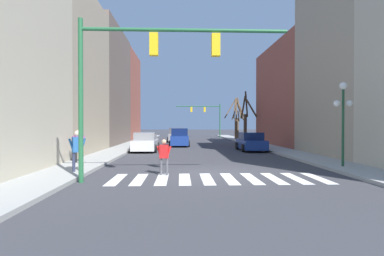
{
  "coord_description": "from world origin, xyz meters",
  "views": [
    {
      "loc": [
        -1.52,
        -13.18,
        2.17
      ],
      "look_at": [
        0.18,
        30.23,
        1.68
      ],
      "focal_mm": 28.0,
      "sensor_mm": 36.0,
      "label": 1
    }
  ],
  "objects_px": {
    "car_parked_right_far": "(146,142)",
    "car_driving_toward_lane": "(180,138)",
    "street_lamp_right_corner": "(343,107)",
    "street_tree_right_far": "(238,120)",
    "traffic_signal_near": "(144,62)",
    "pedestrian_crossing_street": "(164,154)",
    "street_tree_left_near": "(246,119)",
    "pedestrian_near_right_corner": "(79,143)",
    "street_tree_left_mid": "(236,119)",
    "traffic_signal_far": "(206,113)",
    "car_driving_away_lane": "(251,142)",
    "car_at_intersection": "(176,135)",
    "pedestrian_waiting_at_curb": "(77,147)"
  },
  "relations": [
    {
      "from": "car_parked_right_far",
      "to": "car_driving_toward_lane",
      "type": "xyz_separation_m",
      "value": [
        2.76,
        6.0,
        0.1
      ]
    },
    {
      "from": "street_lamp_right_corner",
      "to": "street_tree_right_far",
      "type": "bearing_deg",
      "value": 88.71
    },
    {
      "from": "traffic_signal_near",
      "to": "street_tree_right_far",
      "type": "bearing_deg",
      "value": 73.02
    },
    {
      "from": "car_driving_toward_lane",
      "to": "traffic_signal_near",
      "type": "bearing_deg",
      "value": -3.84
    },
    {
      "from": "pedestrian_crossing_street",
      "to": "street_tree_left_near",
      "type": "xyz_separation_m",
      "value": [
        8.56,
        22.7,
        1.97
      ]
    },
    {
      "from": "street_tree_right_far",
      "to": "street_tree_left_near",
      "type": "relative_size",
      "value": 1.0
    },
    {
      "from": "car_parked_right_far",
      "to": "pedestrian_near_right_corner",
      "type": "height_order",
      "value": "pedestrian_near_right_corner"
    },
    {
      "from": "street_tree_right_far",
      "to": "street_tree_left_mid",
      "type": "bearing_deg",
      "value": -114.95
    },
    {
      "from": "traffic_signal_far",
      "to": "street_tree_left_mid",
      "type": "bearing_deg",
      "value": -66.43
    },
    {
      "from": "traffic_signal_near",
      "to": "traffic_signal_far",
      "type": "height_order",
      "value": "traffic_signal_near"
    },
    {
      "from": "car_driving_away_lane",
      "to": "street_tree_right_far",
      "type": "xyz_separation_m",
      "value": [
        2.72,
        19.33,
        2.11
      ]
    },
    {
      "from": "pedestrian_near_right_corner",
      "to": "car_driving_toward_lane",
      "type": "bearing_deg",
      "value": 24.3
    },
    {
      "from": "street_tree_left_near",
      "to": "traffic_signal_near",
      "type": "bearing_deg",
      "value": -110.86
    },
    {
      "from": "car_parked_right_far",
      "to": "pedestrian_crossing_street",
      "type": "xyz_separation_m",
      "value": [
        2.13,
        -11.65,
        0.19
      ]
    },
    {
      "from": "car_driving_away_lane",
      "to": "street_tree_right_far",
      "type": "height_order",
      "value": "street_tree_right_far"
    },
    {
      "from": "car_at_intersection",
      "to": "pedestrian_crossing_street",
      "type": "distance_m",
      "value": 25.04
    },
    {
      "from": "traffic_signal_far",
      "to": "street_tree_left_near",
      "type": "xyz_separation_m",
      "value": [
        3.41,
        -15.24,
        -1.29
      ]
    },
    {
      "from": "traffic_signal_far",
      "to": "street_lamp_right_corner",
      "type": "xyz_separation_m",
      "value": [
        3.47,
        -36.53,
        -1.12
      ]
    },
    {
      "from": "street_tree_right_far",
      "to": "car_driving_away_lane",
      "type": "bearing_deg",
      "value": -98.02
    },
    {
      "from": "pedestrian_crossing_street",
      "to": "traffic_signal_near",
      "type": "bearing_deg",
      "value": -99.32
    },
    {
      "from": "traffic_signal_far",
      "to": "pedestrian_waiting_at_curb",
      "type": "bearing_deg",
      "value": -103.31
    },
    {
      "from": "traffic_signal_near",
      "to": "street_lamp_right_corner",
      "type": "bearing_deg",
      "value": 17.44
    },
    {
      "from": "street_tree_right_far",
      "to": "street_tree_left_mid",
      "type": "xyz_separation_m",
      "value": [
        -0.6,
        -1.29,
        0.08
      ]
    },
    {
      "from": "street_lamp_right_corner",
      "to": "pedestrian_crossing_street",
      "type": "xyz_separation_m",
      "value": [
        -8.62,
        -1.41,
        -2.14
      ]
    },
    {
      "from": "car_driving_away_lane",
      "to": "street_tree_left_mid",
      "type": "bearing_deg",
      "value": -6.71
    },
    {
      "from": "car_at_intersection",
      "to": "street_tree_right_far",
      "type": "bearing_deg",
      "value": 123.7
    },
    {
      "from": "street_tree_left_mid",
      "to": "street_tree_right_far",
      "type": "bearing_deg",
      "value": 65.05
    },
    {
      "from": "pedestrian_waiting_at_curb",
      "to": "street_tree_right_far",
      "type": "xyz_separation_m",
      "value": [
        13.05,
        30.82,
        1.64
      ]
    },
    {
      "from": "car_parked_right_far",
      "to": "street_tree_left_near",
      "type": "relative_size",
      "value": 0.74
    },
    {
      "from": "traffic_signal_far",
      "to": "car_at_intersection",
      "type": "bearing_deg",
      "value": -110.95
    },
    {
      "from": "pedestrian_crossing_street",
      "to": "street_tree_right_far",
      "type": "xyz_separation_m",
      "value": [
        9.29,
        31.09,
        1.92
      ]
    },
    {
      "from": "street_tree_left_mid",
      "to": "street_lamp_right_corner",
      "type": "bearing_deg",
      "value": -90.15
    },
    {
      "from": "street_lamp_right_corner",
      "to": "pedestrian_near_right_corner",
      "type": "relative_size",
      "value": 2.34
    },
    {
      "from": "traffic_signal_near",
      "to": "car_driving_away_lane",
      "type": "bearing_deg",
      "value": 61.41
    },
    {
      "from": "traffic_signal_near",
      "to": "traffic_signal_far",
      "type": "distance_m",
      "value": 39.87
    },
    {
      "from": "street_lamp_right_corner",
      "to": "car_at_intersection",
      "type": "relative_size",
      "value": 0.92
    },
    {
      "from": "car_parked_right_far",
      "to": "car_driving_away_lane",
      "type": "relative_size",
      "value": 1.07
    },
    {
      "from": "street_lamp_right_corner",
      "to": "street_tree_left_mid",
      "type": "xyz_separation_m",
      "value": [
        0.07,
        28.4,
        -0.14
      ]
    },
    {
      "from": "car_parked_right_far",
      "to": "street_tree_right_far",
      "type": "xyz_separation_m",
      "value": [
        11.42,
        19.45,
        2.1
      ]
    },
    {
      "from": "street_lamp_right_corner",
      "to": "car_at_intersection",
      "type": "height_order",
      "value": "street_lamp_right_corner"
    },
    {
      "from": "car_parked_right_far",
      "to": "car_at_intersection",
      "type": "distance_m",
      "value": 13.59
    },
    {
      "from": "car_driving_away_lane",
      "to": "pedestrian_near_right_corner",
      "type": "relative_size",
      "value": 2.4
    },
    {
      "from": "traffic_signal_near",
      "to": "pedestrian_near_right_corner",
      "type": "distance_m",
      "value": 7.34
    },
    {
      "from": "car_driving_toward_lane",
      "to": "pedestrian_near_right_corner",
      "type": "xyz_separation_m",
      "value": [
        -5.43,
        -14.1,
        0.35
      ]
    },
    {
      "from": "car_driving_away_lane",
      "to": "car_at_intersection",
      "type": "bearing_deg",
      "value": 25.6
    },
    {
      "from": "car_parked_right_far",
      "to": "pedestrian_near_right_corner",
      "type": "xyz_separation_m",
      "value": [
        -2.67,
        -8.1,
        0.45
      ]
    },
    {
      "from": "traffic_signal_near",
      "to": "pedestrian_waiting_at_curb",
      "type": "height_order",
      "value": "traffic_signal_near"
    },
    {
      "from": "traffic_signal_far",
      "to": "car_at_intersection",
      "type": "xyz_separation_m",
      "value": [
        -4.94,
        -12.9,
        -3.35
      ]
    },
    {
      "from": "traffic_signal_near",
      "to": "car_driving_away_lane",
      "type": "height_order",
      "value": "traffic_signal_near"
    },
    {
      "from": "traffic_signal_near",
      "to": "traffic_signal_far",
      "type": "relative_size",
      "value": 1.04
    }
  ]
}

